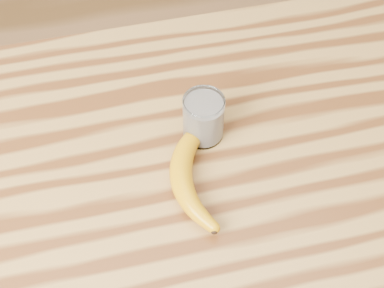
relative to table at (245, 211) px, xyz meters
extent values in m
cube|color=#A17638|center=(0.00, 0.00, 0.11)|extent=(1.20, 0.80, 0.04)
cylinder|color=brown|center=(0.54, 0.34, -0.34)|extent=(0.06, 0.06, 0.86)
cylinder|color=white|center=(-0.06, 0.10, 0.17)|extent=(0.07, 0.07, 0.09)
torus|color=white|center=(-0.06, 0.10, 0.22)|extent=(0.07, 0.07, 0.00)
cylinder|color=silver|center=(-0.06, 0.10, 0.17)|extent=(0.06, 0.06, 0.07)
camera|label=1|loc=(-0.21, -0.44, 0.87)|focal=50.00mm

